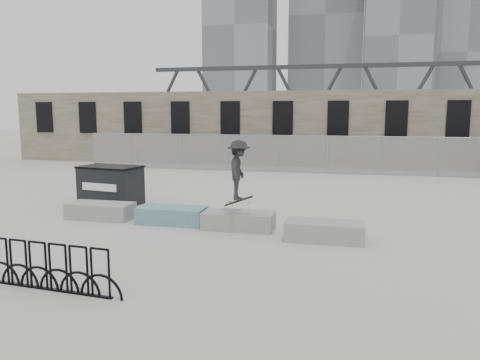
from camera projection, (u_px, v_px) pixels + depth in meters
name	position (u px, v px, depth m)	size (l,w,h in m)	color
ground	(209.00, 226.00, 13.55)	(120.00, 120.00, 0.00)	#BABAB5
stone_wall	(285.00, 128.00, 28.87)	(36.00, 2.58, 4.50)	#645C4A
chainlink_fence	(276.00, 153.00, 25.44)	(22.06, 0.06, 2.02)	gray
planter_far_left	(101.00, 210.00, 14.45)	(2.00, 0.90, 0.49)	#969694
planter_center_left	(172.00, 215.00, 13.82)	(2.00, 0.90, 0.49)	teal
planter_center_right	(239.00, 220.00, 13.15)	(2.00, 0.90, 0.49)	#969694
planter_offset	(325.00, 230.00, 11.99)	(2.00, 0.90, 0.49)	#969694
dumpster	(111.00, 185.00, 16.63)	(2.27, 1.60, 1.38)	black
bike_rack	(48.00, 268.00, 8.62)	(3.13, 0.33, 0.90)	black
skyline_towers	(330.00, 30.00, 101.12)	(58.00, 28.00, 48.00)	slate
truss_bridge	(397.00, 105.00, 63.67)	(70.00, 3.00, 9.80)	#2D3033
skateboarder	(239.00, 170.00, 12.62)	(0.79, 1.11, 1.81)	black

